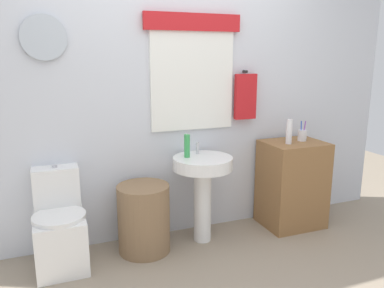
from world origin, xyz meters
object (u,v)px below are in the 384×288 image
at_px(toilet, 60,228).
at_px(soap_bottle, 187,146).
at_px(laundry_hamper, 144,218).
at_px(pedestal_sink, 203,179).
at_px(wooden_cabinet, 292,184).
at_px(lotion_bottle, 289,132).
at_px(toothbrush_cup, 302,135).

xyz_separation_m(toilet, soap_bottle, (1.03, 0.02, 0.55)).
distance_m(laundry_hamper, pedestal_sink, 0.58).
bearing_deg(wooden_cabinet, toilet, 179.10).
bearing_deg(toilet, lotion_bottle, -2.11).
distance_m(wooden_cabinet, toothbrush_cup, 0.46).
relative_size(toilet, pedestal_sink, 1.01).
distance_m(laundry_hamper, lotion_bottle, 1.46).
height_order(soap_bottle, toothbrush_cup, toothbrush_cup).
bearing_deg(wooden_cabinet, lotion_bottle, -156.90).
bearing_deg(soap_bottle, lotion_bottle, -5.55).
bearing_deg(lotion_bottle, pedestal_sink, 177.16).
bearing_deg(laundry_hamper, soap_bottle, 7.29).
bearing_deg(toothbrush_cup, laundry_hamper, -179.24).
bearing_deg(toothbrush_cup, pedestal_sink, -178.85).
relative_size(toilet, lotion_bottle, 3.41).
relative_size(toilet, wooden_cabinet, 0.94).
height_order(laundry_hamper, pedestal_sink, pedestal_sink).
xyz_separation_m(laundry_hamper, wooden_cabinet, (1.41, 0.00, 0.12)).
xyz_separation_m(laundry_hamper, soap_bottle, (0.39, 0.05, 0.56)).
distance_m(toilet, laundry_hamper, 0.64).
bearing_deg(soap_bottle, wooden_cabinet, -2.81).
height_order(pedestal_sink, toothbrush_cup, toothbrush_cup).
xyz_separation_m(soap_bottle, lotion_bottle, (0.93, -0.09, 0.07)).
distance_m(toilet, lotion_bottle, 2.05).
bearing_deg(lotion_bottle, laundry_hamper, 178.26).
bearing_deg(wooden_cabinet, toothbrush_cup, 11.96).
xyz_separation_m(pedestal_sink, soap_bottle, (-0.12, 0.05, 0.28)).
relative_size(toilet, toothbrush_cup, 4.05).
height_order(soap_bottle, lotion_bottle, lotion_bottle).
height_order(laundry_hamper, wooden_cabinet, wooden_cabinet).
xyz_separation_m(toilet, pedestal_sink, (1.15, -0.03, 0.27)).
distance_m(pedestal_sink, soap_bottle, 0.31).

